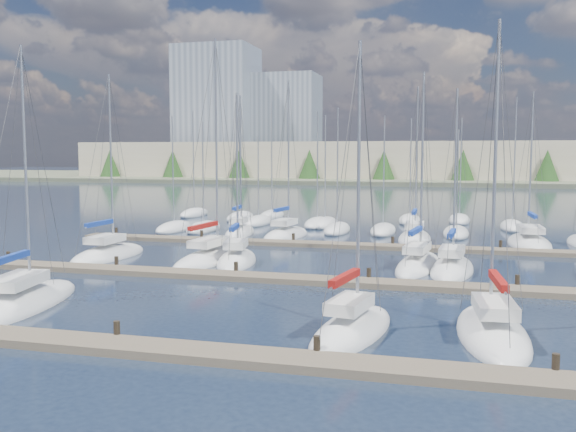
% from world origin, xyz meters
% --- Properties ---
extents(ground, '(400.00, 400.00, 0.00)m').
position_xyz_m(ground, '(0.00, 60.00, 0.00)').
color(ground, '#1F2B3F').
rests_on(ground, ground).
extents(dock_near, '(44.00, 1.93, 1.10)m').
position_xyz_m(dock_near, '(0.00, 2.01, 0.15)').
color(dock_near, '#6B5E4C').
rests_on(dock_near, ground).
extents(dock_mid, '(44.00, 1.93, 1.10)m').
position_xyz_m(dock_mid, '(0.00, 16.01, 0.15)').
color(dock_mid, '#6B5E4C').
rests_on(dock_mid, ground).
extents(dock_far, '(44.00, 1.93, 1.10)m').
position_xyz_m(dock_far, '(0.00, 30.01, 0.15)').
color(dock_far, '#6B5E4C').
rests_on(dock_far, ground).
extents(sailboat_b, '(4.58, 10.11, 13.25)m').
position_xyz_m(sailboat_b, '(-11.42, 7.03, 0.17)').
color(sailboat_b, white).
rests_on(sailboat_b, ground).
extents(sailboat_p, '(2.72, 8.01, 13.59)m').
position_xyz_m(sailboat_p, '(5.40, 35.37, 0.18)').
color(sailboat_p, white).
rests_on(sailboat_p, ground).
extents(sailboat_d, '(3.62, 7.89, 12.60)m').
position_xyz_m(sailboat_d, '(4.73, 6.31, 0.19)').
color(sailboat_d, white).
rests_on(sailboat_d, ground).
extents(sailboat_i, '(3.73, 10.07, 15.81)m').
position_xyz_m(sailboat_i, '(-7.41, 21.67, 0.19)').
color(sailboat_i, white).
rests_on(sailboat_i, ground).
extents(sailboat_n, '(2.91, 7.40, 13.19)m').
position_xyz_m(sailboat_n, '(-10.10, 35.23, 0.20)').
color(sailboat_n, white).
rests_on(sailboat_n, ground).
extents(sailboat_j, '(3.77, 7.39, 12.09)m').
position_xyz_m(sailboat_j, '(-5.44, 21.12, 0.18)').
color(sailboat_j, white).
rests_on(sailboat_j, ground).
extents(sailboat_q, '(3.54, 9.14, 12.94)m').
position_xyz_m(sailboat_q, '(14.45, 34.94, 0.17)').
color(sailboat_q, white).
rests_on(sailboat_q, ground).
extents(sailboat_o, '(3.69, 7.93, 14.34)m').
position_xyz_m(sailboat_o, '(-5.68, 34.79, 0.19)').
color(sailboat_o, white).
rests_on(sailboat_o, ground).
extents(sailboat_e, '(3.45, 8.63, 13.38)m').
position_xyz_m(sailboat_e, '(10.25, 7.38, 0.18)').
color(sailboat_e, white).
rests_on(sailboat_e, ground).
extents(sailboat_l, '(3.13, 8.04, 12.07)m').
position_xyz_m(sailboat_l, '(8.56, 21.63, 0.18)').
color(sailboat_l, white).
rests_on(sailboat_l, ground).
extents(sailboat_h, '(3.34, 8.19, 13.58)m').
position_xyz_m(sailboat_h, '(-15.05, 21.12, 0.18)').
color(sailboat_h, white).
rests_on(sailboat_h, ground).
extents(sailboat_k, '(3.42, 8.92, 13.23)m').
position_xyz_m(sailboat_k, '(6.43, 22.43, 0.19)').
color(sailboat_k, white).
rests_on(sailboat_k, ground).
extents(distant_boats, '(36.93, 20.75, 13.30)m').
position_xyz_m(distant_boats, '(-4.34, 43.76, 0.29)').
color(distant_boats, '#9EA0A5').
rests_on(distant_boats, ground).
extents(shoreline, '(400.00, 60.00, 38.00)m').
position_xyz_m(shoreline, '(-13.29, 149.77, 7.44)').
color(shoreline, '#666B51').
rests_on(shoreline, ground).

